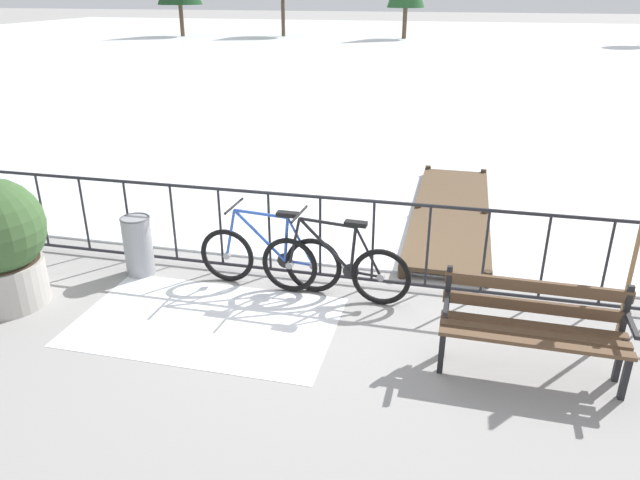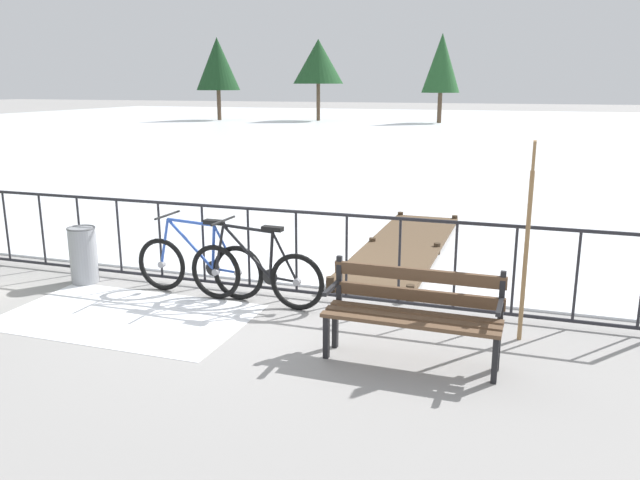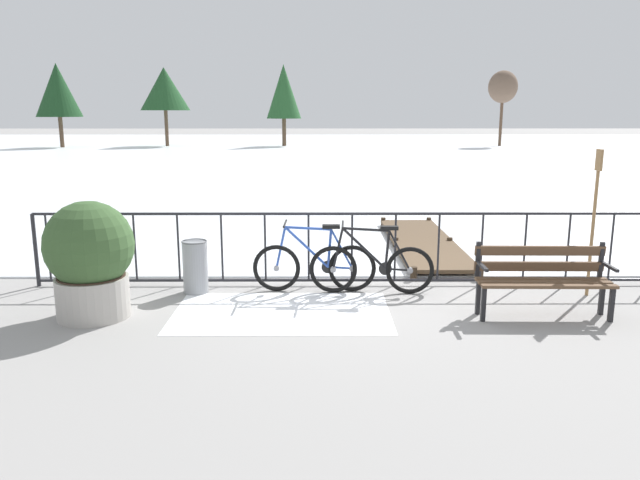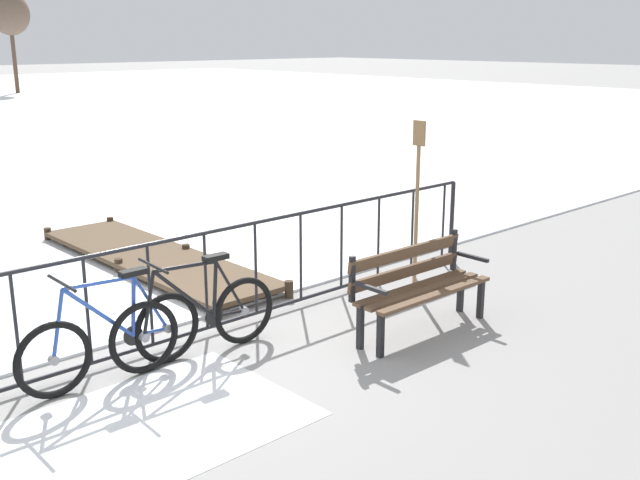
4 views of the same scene
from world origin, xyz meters
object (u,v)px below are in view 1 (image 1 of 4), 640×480
park_bench (533,321)px  bicycle_near_railing (335,268)px  bicycle_second (270,257)px  trash_bin (138,245)px

park_bench → bicycle_near_railing: bearing=155.0°
bicycle_second → park_bench: bicycle_second is taller
bicycle_near_railing → trash_bin: size_ratio=2.34×
bicycle_near_railing → park_bench: (2.00, -0.93, 0.14)m
bicycle_second → park_bench: 2.97m
bicycle_near_railing → park_bench: bearing=-25.0°
bicycle_near_railing → trash_bin: (-2.43, 0.05, 0.00)m
bicycle_near_railing → trash_bin: bearing=178.8°
bicycle_second → bicycle_near_railing: bearing=-6.8°
bicycle_near_railing → bicycle_second: size_ratio=1.00×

